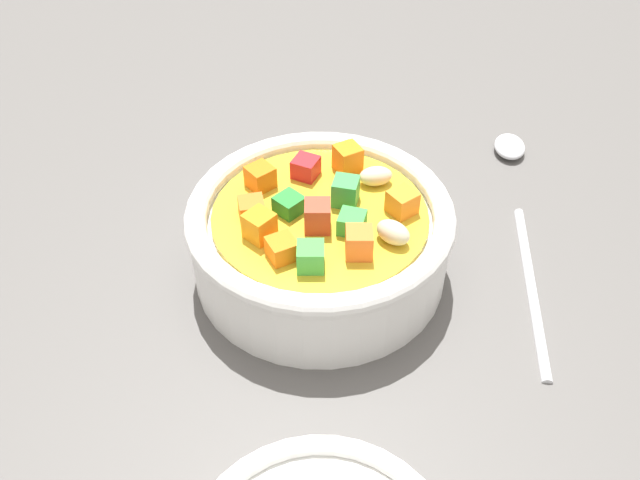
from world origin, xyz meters
TOP-DOWN VIEW (x-y plane):
  - ground_plane at (0.00, 0.00)cm, footprint 140.00×140.00cm
  - soup_bowl_main at (0.01, -0.01)cm, footprint 15.95×15.95cm
  - spoon at (13.02, 8.01)cm, footprint 2.35×23.42cm

SIDE VIEW (x-z plane):
  - ground_plane at x=0.00cm, z-range -2.00..0.00cm
  - spoon at x=13.02cm, z-range -0.09..0.95cm
  - soup_bowl_main at x=0.01cm, z-range -0.28..6.18cm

